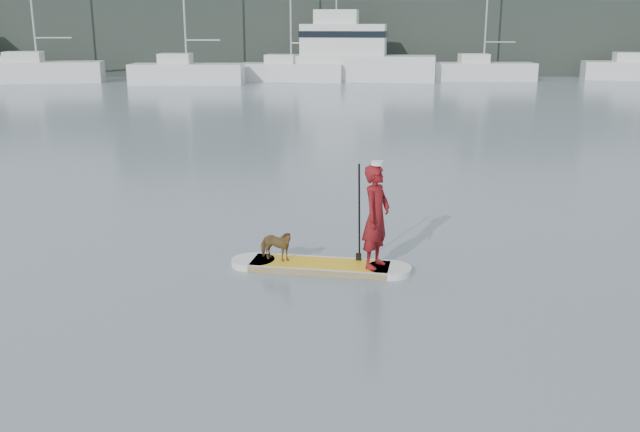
{
  "coord_description": "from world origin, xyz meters",
  "views": [
    {
      "loc": [
        -0.51,
        -8.61,
        4.33
      ],
      "look_at": [
        -0.32,
        3.58,
        1.0
      ],
      "focal_mm": 40.0,
      "sensor_mm": 36.0,
      "label": 1
    }
  ],
  "objects_px": {
    "sailboat_d": "(290,70)",
    "sailboat_e": "(482,70)",
    "motor_yacht_a": "(352,55)",
    "paddler": "(376,217)",
    "dog": "(276,245)",
    "sailboat_b": "(37,69)",
    "sailboat_c": "(186,72)",
    "paddleboard": "(320,266)"
  },
  "relations": [
    {
      "from": "paddleboard",
      "to": "dog",
      "type": "relative_size",
      "value": 4.75
    },
    {
      "from": "dog",
      "to": "sailboat_d",
      "type": "xyz_separation_m",
      "value": [
        -0.75,
        42.03,
        0.42
      ]
    },
    {
      "from": "paddler",
      "to": "dog",
      "type": "height_order",
      "value": "paddler"
    },
    {
      "from": "paddleboard",
      "to": "paddler",
      "type": "distance_m",
      "value": 1.4
    },
    {
      "from": "sailboat_d",
      "to": "sailboat_e",
      "type": "distance_m",
      "value": 14.53
    },
    {
      "from": "motor_yacht_a",
      "to": "paddleboard",
      "type": "bearing_deg",
      "value": -84.84
    },
    {
      "from": "sailboat_d",
      "to": "sailboat_e",
      "type": "xyz_separation_m",
      "value": [
        14.53,
        0.29,
        -0.04
      ]
    },
    {
      "from": "sailboat_e",
      "to": "motor_yacht_a",
      "type": "distance_m",
      "value": 9.95
    },
    {
      "from": "sailboat_c",
      "to": "sailboat_d",
      "type": "xyz_separation_m",
      "value": [
        7.38,
        2.47,
        -0.02
      ]
    },
    {
      "from": "sailboat_b",
      "to": "paddleboard",
      "type": "bearing_deg",
      "value": -71.9
    },
    {
      "from": "paddler",
      "to": "sailboat_c",
      "type": "xyz_separation_m",
      "value": [
        -9.92,
        39.91,
        -0.19
      ]
    },
    {
      "from": "sailboat_c",
      "to": "motor_yacht_a",
      "type": "height_order",
      "value": "sailboat_c"
    },
    {
      "from": "paddler",
      "to": "sailboat_d",
      "type": "distance_m",
      "value": 42.46
    },
    {
      "from": "sailboat_b",
      "to": "motor_yacht_a",
      "type": "distance_m",
      "value": 23.23
    },
    {
      "from": "sailboat_d",
      "to": "motor_yacht_a",
      "type": "distance_m",
      "value": 4.8
    },
    {
      "from": "paddleboard",
      "to": "sailboat_e",
      "type": "xyz_separation_m",
      "value": [
        12.97,
        42.47,
        0.73
      ]
    },
    {
      "from": "dog",
      "to": "sailboat_e",
      "type": "height_order",
      "value": "sailboat_e"
    },
    {
      "from": "sailboat_b",
      "to": "motor_yacht_a",
      "type": "relative_size",
      "value": 1.15
    },
    {
      "from": "dog",
      "to": "motor_yacht_a",
      "type": "relative_size",
      "value": 0.06
    },
    {
      "from": "dog",
      "to": "sailboat_e",
      "type": "relative_size",
      "value": 0.06
    },
    {
      "from": "paddler",
      "to": "sailboat_e",
      "type": "xyz_separation_m",
      "value": [
        11.99,
        42.67,
        -0.25
      ]
    },
    {
      "from": "sailboat_b",
      "to": "sailboat_e",
      "type": "height_order",
      "value": "sailboat_b"
    },
    {
      "from": "motor_yacht_a",
      "to": "sailboat_e",
      "type": "bearing_deg",
      "value": 7.85
    },
    {
      "from": "motor_yacht_a",
      "to": "paddler",
      "type": "bearing_deg",
      "value": -83.51
    },
    {
      "from": "paddleboard",
      "to": "sailboat_e",
      "type": "distance_m",
      "value": 44.42
    },
    {
      "from": "sailboat_c",
      "to": "sailboat_d",
      "type": "distance_m",
      "value": 7.79
    },
    {
      "from": "paddleboard",
      "to": "dog",
      "type": "bearing_deg",
      "value": -180.0
    },
    {
      "from": "paddler",
      "to": "motor_yacht_a",
      "type": "height_order",
      "value": "motor_yacht_a"
    },
    {
      "from": "sailboat_d",
      "to": "motor_yacht_a",
      "type": "relative_size",
      "value": 0.98
    },
    {
      "from": "sailboat_c",
      "to": "motor_yacht_a",
      "type": "relative_size",
      "value": 0.97
    },
    {
      "from": "sailboat_e",
      "to": "sailboat_c",
      "type": "bearing_deg",
      "value": -171.38
    },
    {
      "from": "sailboat_c",
      "to": "sailboat_e",
      "type": "bearing_deg",
      "value": 8.79
    },
    {
      "from": "dog",
      "to": "sailboat_b",
      "type": "bearing_deg",
      "value": 50.18
    },
    {
      "from": "motor_yacht_a",
      "to": "dog",
      "type": "bearing_deg",
      "value": -85.93
    },
    {
      "from": "paddleboard",
      "to": "sailboat_b",
      "type": "distance_m",
      "value": 45.85
    },
    {
      "from": "paddler",
      "to": "dog",
      "type": "distance_m",
      "value": 1.92
    },
    {
      "from": "sailboat_b",
      "to": "dog",
      "type": "bearing_deg",
      "value": -72.73
    },
    {
      "from": "sailboat_b",
      "to": "motor_yacht_a",
      "type": "bearing_deg",
      "value": -4.14
    },
    {
      "from": "dog",
      "to": "sailboat_d",
      "type": "bearing_deg",
      "value": 26.05
    },
    {
      "from": "dog",
      "to": "motor_yacht_a",
      "type": "bearing_deg",
      "value": 19.81
    },
    {
      "from": "dog",
      "to": "motor_yacht_a",
      "type": "distance_m",
      "value": 42.77
    },
    {
      "from": "sailboat_b",
      "to": "sailboat_c",
      "type": "relative_size",
      "value": 1.19
    }
  ]
}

